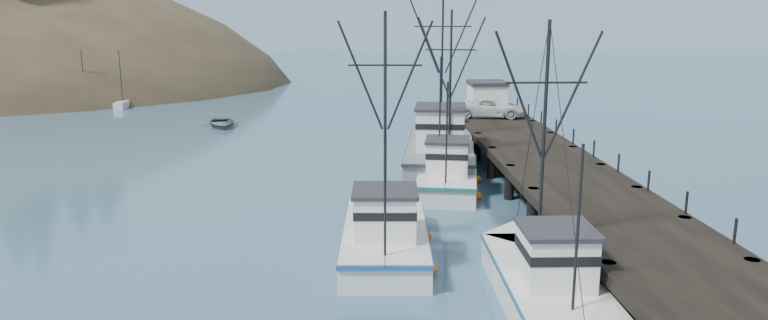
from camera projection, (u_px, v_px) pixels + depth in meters
pier at (555, 170)px, 38.79m from camera, size 6.00×44.00×2.00m
distant_ridge at (377, 46)px, 189.01m from camera, size 360.00×40.00×26.00m
distant_ridge_far at (206, 43)px, 201.23m from camera, size 180.00×25.00×18.00m
moored_sailboats at (38, 100)px, 77.42m from camera, size 21.38×14.61×6.35m
trawler_near at (543, 278)px, 25.61m from camera, size 3.61×10.37×10.66m
trawler_mid at (385, 234)px, 30.59m from camera, size 4.16×10.99×10.93m
trawler_far at (448, 174)px, 41.34m from camera, size 4.93×10.65×10.91m
work_vessel at (440, 151)px, 45.96m from camera, size 6.07×14.64×12.32m
pier_shed at (487, 98)px, 55.93m from camera, size 3.00×3.20×2.80m
pickup_truck at (491, 108)px, 55.08m from camera, size 5.89×3.52×1.53m
motorboat at (222, 127)px, 62.52m from camera, size 4.62×5.58×1.00m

